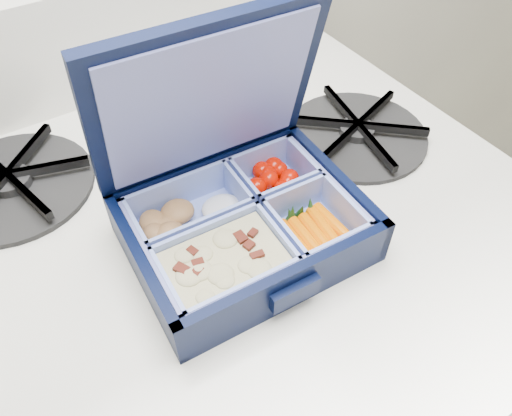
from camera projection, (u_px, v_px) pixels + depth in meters
stove at (242, 382)px, 0.89m from camera, size 0.63×0.63×0.94m
bento_box at (245, 227)px, 0.48m from camera, size 0.23×0.18×0.05m
burner_grate at (357, 129)px, 0.61m from camera, size 0.22×0.22×0.03m
burner_grate_rear at (10, 181)px, 0.55m from camera, size 0.22×0.22×0.02m
fork at (189, 162)px, 0.58m from camera, size 0.10×0.15×0.01m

